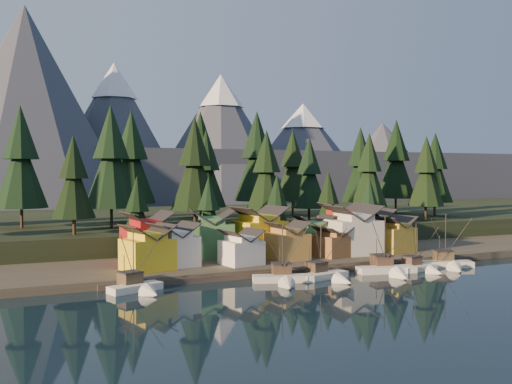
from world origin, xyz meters
name	(u,v)px	position (x,y,z in m)	size (l,w,h in m)	color
ground	(354,288)	(0.00, 0.00, 0.00)	(500.00, 500.00, 0.00)	black
shore_strip	(258,253)	(0.00, 40.00, 0.75)	(400.00, 50.00, 1.50)	#3C362C
hillside	(193,225)	(0.00, 90.00, 3.00)	(420.00, 100.00, 6.00)	black
dock	(307,270)	(0.00, 16.50, 0.50)	(80.00, 4.00, 1.00)	#4F4238
mountain_ridge	(111,159)	(-4.20, 213.59, 26.06)	(560.00, 190.00, 90.00)	#4C5362
boat_0	(138,278)	(-33.96, 11.35, 2.28)	(9.66, 10.23, 11.52)	white
boat_2	(284,271)	(-8.88, 8.59, 2.10)	(11.44, 11.89, 11.62)	beige
boat_3	(327,269)	(-0.30, 8.20, 2.02)	(10.67, 11.28, 11.08)	white
boat_4	(389,262)	(13.63, 8.45, 2.23)	(12.20, 12.91, 12.38)	white
boat_5	(421,261)	(21.11, 8.19, 2.02)	(8.90, 9.50, 10.42)	silver
boat_6	(449,257)	(28.88, 9.15, 2.29)	(11.19, 11.68, 12.21)	silver
house_front_0	(148,246)	(-29.72, 23.15, 5.89)	(9.99, 9.65, 8.35)	yellow
house_front_1	(174,244)	(-24.34, 24.79, 5.89)	(9.54, 9.29, 8.35)	silver
house_front_2	(241,246)	(-11.54, 21.91, 5.10)	(8.11, 8.16, 6.85)	white
house_front_3	(287,240)	(-0.46, 24.05, 5.60)	(7.99, 7.64, 7.81)	olive
house_front_4	(332,241)	(10.12, 23.49, 4.87)	(7.49, 7.88, 6.42)	brown
house_front_5	(354,229)	(16.43, 24.99, 7.13)	(10.84, 9.99, 10.72)	beige
house_front_6	(394,233)	(26.96, 24.61, 5.71)	(9.35, 9.00, 8.02)	gold
house_back_0	(147,235)	(-27.35, 33.89, 6.75)	(9.80, 9.46, 9.99)	maroon
house_back_1	(211,232)	(-13.53, 33.75, 6.75)	(10.73, 10.81, 10.00)	#3B6D3E
house_back_2	(259,230)	(-3.23, 32.03, 7.03)	(11.19, 10.52, 10.53)	yellow
house_back_3	(313,233)	(9.77, 31.20, 5.88)	(8.93, 8.13, 8.34)	#467941
house_back_4	(343,225)	(18.71, 32.63, 7.16)	(11.33, 11.01, 10.77)	maroon
house_back_5	(373,227)	(27.53, 33.46, 6.30)	(9.34, 9.42, 9.14)	#AC863D
tree_hill_1	(21,161)	(-50.00, 68.00, 22.26)	(12.77, 12.77, 29.75)	#332319
tree_hill_2	(74,180)	(-40.00, 48.00, 17.85)	(9.31, 9.31, 21.69)	#332319
tree_hill_3	(111,161)	(-30.00, 60.00, 22.35)	(12.84, 12.84, 29.91)	#332319
tree_hill_4	(131,161)	(-22.00, 75.00, 22.60)	(13.03, 13.03, 30.37)	#332319
tree_hill_5	(195,168)	(-12.00, 50.00, 20.64)	(11.49, 11.49, 26.78)	#332319
tree_hill_6	(206,172)	(-4.00, 65.00, 19.68)	(10.74, 10.74, 25.02)	#332319
tree_hill_7	(267,174)	(6.00, 48.00, 19.13)	(10.31, 10.31, 24.03)	#332319
tree_hill_8	(257,160)	(14.00, 72.00, 23.17)	(13.48, 13.48, 31.41)	#332319
tree_hill_9	(309,175)	(22.00, 55.00, 18.65)	(9.93, 9.93, 23.14)	#332319
tree_hill_10	(293,168)	(30.00, 80.00, 20.80)	(11.62, 11.62, 27.07)	#332319
tree_hill_11	(369,173)	(38.00, 50.00, 19.33)	(10.47, 10.47, 24.38)	#332319
tree_hill_12	(360,167)	(46.00, 66.00, 20.96)	(11.75, 11.75, 27.37)	#332319
tree_hill_13	(426,174)	(56.00, 48.00, 19.09)	(10.28, 10.28, 23.94)	#332319
tree_hill_14	(396,162)	(64.00, 72.00, 22.83)	(13.21, 13.21, 30.78)	#332319
tree_hill_15	(200,159)	(0.00, 82.00, 23.34)	(13.61, 13.61, 31.70)	#332319
tree_hill_17	(435,170)	(68.00, 58.00, 20.11)	(11.08, 11.08, 25.80)	#332319
tree_shore_0	(137,213)	(-28.00, 40.00, 10.96)	(7.43, 7.43, 17.32)	#332319
tree_shore_1	(209,211)	(-12.00, 40.00, 10.85)	(7.35, 7.35, 17.11)	#332319
tree_shore_2	(277,208)	(5.00, 40.00, 11.09)	(7.54, 7.54, 17.56)	#332319
tree_shore_3	(328,205)	(19.00, 40.00, 11.54)	(7.89, 7.89, 18.39)	#332319
tree_shore_4	(369,207)	(31.00, 40.00, 10.63)	(7.18, 7.18, 16.72)	#332319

